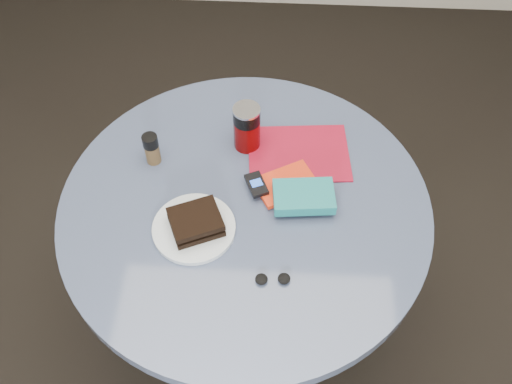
# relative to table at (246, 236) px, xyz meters

# --- Properties ---
(ground) EXTENTS (4.00, 4.00, 0.00)m
(ground) POSITION_rel_table_xyz_m (0.00, 0.00, -0.59)
(ground) COLOR black
(ground) RESTS_ON ground
(table) EXTENTS (1.00, 1.00, 0.75)m
(table) POSITION_rel_table_xyz_m (0.00, 0.00, 0.00)
(table) COLOR black
(table) RESTS_ON ground
(plate) EXTENTS (0.23, 0.23, 0.01)m
(plate) POSITION_rel_table_xyz_m (-0.13, -0.09, 0.17)
(plate) COLOR silver
(plate) RESTS_ON table
(sandwich) EXTENTS (0.16, 0.15, 0.04)m
(sandwich) POSITION_rel_table_xyz_m (-0.12, -0.09, 0.20)
(sandwich) COLOR black
(sandwich) RESTS_ON plate
(soda_can) EXTENTS (0.08, 0.08, 0.14)m
(soda_can) POSITION_rel_table_xyz_m (-0.01, 0.21, 0.24)
(soda_can) COLOR #570404
(soda_can) RESTS_ON table
(pepper_grinder) EXTENTS (0.05, 0.05, 0.10)m
(pepper_grinder) POSITION_rel_table_xyz_m (-0.27, 0.13, 0.21)
(pepper_grinder) COLOR #4B3820
(pepper_grinder) RESTS_ON table
(magazine) EXTENTS (0.30, 0.24, 0.01)m
(magazine) POSITION_rel_table_xyz_m (0.14, 0.18, 0.17)
(magazine) COLOR maroon
(magazine) RESTS_ON table
(red_book) EXTENTS (0.19, 0.17, 0.01)m
(red_book) POSITION_rel_table_xyz_m (0.11, 0.06, 0.18)
(red_book) COLOR red
(red_book) RESTS_ON magazine
(novel) EXTENTS (0.17, 0.12, 0.03)m
(novel) POSITION_rel_table_xyz_m (0.16, 0.00, 0.20)
(novel) COLOR #16686C
(novel) RESTS_ON red_book
(mp3_player) EXTENTS (0.07, 0.09, 0.01)m
(mp3_player) POSITION_rel_table_xyz_m (0.03, 0.04, 0.19)
(mp3_player) COLOR black
(mp3_player) RESTS_ON red_book
(headphones) EXTENTS (0.09, 0.04, 0.02)m
(headphones) POSITION_rel_table_xyz_m (0.08, -0.23, 0.17)
(headphones) COLOR black
(headphones) RESTS_ON table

